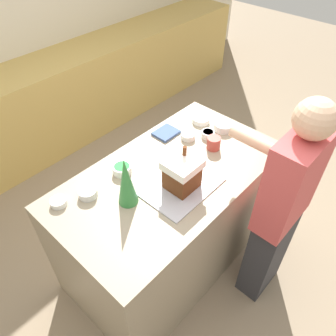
{
  "coord_description": "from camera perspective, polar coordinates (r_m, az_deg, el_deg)",
  "views": [
    {
      "loc": [
        -1.09,
        -0.98,
        2.32
      ],
      "look_at": [
        -0.02,
        0.0,
        0.97
      ],
      "focal_mm": 35.0,
      "sensor_mm": 36.0,
      "label": 1
    }
  ],
  "objects": [
    {
      "name": "back_cabinet_block",
      "position": [
        3.63,
        -23.16,
        8.32
      ],
      "size": [
        6.0,
        0.6,
        0.92
      ],
      "color": "tan",
      "rests_on": "ground_plane"
    },
    {
      "name": "candy_bowl_near_tray_right",
      "position": [
        2.04,
        -8.0,
        -0.16
      ],
      "size": [
        0.12,
        0.12,
        0.05
      ],
      "color": "white",
      "rests_on": "kitchen_island"
    },
    {
      "name": "mug",
      "position": [
        2.21,
        7.95,
        4.32
      ],
      "size": [
        0.09,
        0.09,
        0.09
      ],
      "color": "#B24238",
      "rests_on": "kitchen_island"
    },
    {
      "name": "candy_bowl_beside_tree",
      "position": [
        2.46,
        5.75,
        8.41
      ],
      "size": [
        0.13,
        0.13,
        0.04
      ],
      "color": "white",
      "rests_on": "kitchen_island"
    },
    {
      "name": "baking_tray",
      "position": [
        1.95,
        2.4,
        -3.21
      ],
      "size": [
        0.46,
        0.32,
        0.01
      ],
      "color": "#B2B2BC",
      "rests_on": "kitchen_island"
    },
    {
      "name": "candy_bowl_far_right",
      "position": [
        2.32,
        6.97,
        5.93
      ],
      "size": [
        0.09,
        0.09,
        0.04
      ],
      "color": "white",
      "rests_on": "kitchen_island"
    },
    {
      "name": "candy_bowl_near_tray_left",
      "position": [
        1.94,
        -18.53,
        -5.62
      ],
      "size": [
        0.09,
        0.09,
        0.04
      ],
      "color": "white",
      "rests_on": "kitchen_island"
    },
    {
      "name": "candy_bowl_far_left",
      "position": [
        2.29,
        3.52,
        5.62
      ],
      "size": [
        0.1,
        0.1,
        0.04
      ],
      "color": "white",
      "rests_on": "kitchen_island"
    },
    {
      "name": "candy_bowl_center_rear",
      "position": [
        1.94,
        -13.8,
        -4.18
      ],
      "size": [
        0.11,
        0.11,
        0.05
      ],
      "color": "silver",
      "rests_on": "kitchen_island"
    },
    {
      "name": "cookbook",
      "position": [
        2.34,
        -0.34,
        6.15
      ],
      "size": [
        0.16,
        0.14,
        0.02
      ],
      "color": "#3F598C",
      "rests_on": "kitchen_island"
    },
    {
      "name": "person",
      "position": [
        2.07,
        19.02,
        -7.08
      ],
      "size": [
        0.41,
        0.52,
        1.57
      ],
      "color": "#333338",
      "rests_on": "ground_plane"
    },
    {
      "name": "kitchen_island",
      "position": [
        2.37,
        0.31,
        -8.94
      ],
      "size": [
        1.51,
        0.83,
        0.91
      ],
      "color": "gray",
      "rests_on": "ground_plane"
    },
    {
      "name": "ground_plane",
      "position": [
        2.75,
        0.27,
        -14.83
      ],
      "size": [
        12.0,
        12.0,
        0.0
      ],
      "primitive_type": "plane",
      "color": "gray"
    },
    {
      "name": "candy_bowl_behind_tray",
      "position": [
        2.4,
        9.62,
        7.17
      ],
      "size": [
        0.13,
        0.13,
        0.05
      ],
      "color": "silver",
      "rests_on": "kitchen_island"
    },
    {
      "name": "gingerbread_house",
      "position": [
        1.87,
        2.49,
        -0.92
      ],
      "size": [
        0.19,
        0.18,
        0.25
      ],
      "color": "#5B2D14",
      "rests_on": "baking_tray"
    },
    {
      "name": "decorative_tree",
      "position": [
        1.77,
        -7.29,
        -2.34
      ],
      "size": [
        0.11,
        0.11,
        0.32
      ],
      "color": "#33843D",
      "rests_on": "kitchen_island"
    }
  ]
}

